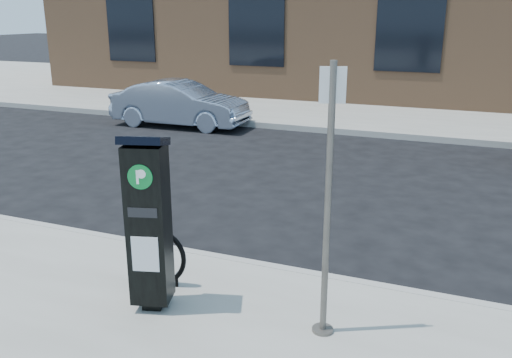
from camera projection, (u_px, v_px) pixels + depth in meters
The scene contains 8 objects.
ground at pixel (267, 275), 6.48m from camera, with size 120.00×120.00×0.00m, color black.
sidewalk_far at pixel (411, 100), 18.85m from camera, with size 60.00×12.00×0.15m, color gray.
curb_near at pixel (267, 270), 6.44m from camera, with size 60.00×0.12×0.16m, color #9E9B93.
curb_far at pixel (382, 135), 13.56m from camera, with size 60.00×0.12×0.16m, color #9E9B93.
parking_kiosk at pixel (149, 222), 5.23m from camera, with size 0.50×0.46×1.80m.
sign_pole at pixel (328, 207), 4.72m from camera, with size 0.21×0.20×2.50m.
bike_rack at pixel (156, 257), 5.85m from camera, with size 0.67×0.20×0.67m.
car_silver at pixel (180, 104), 14.79m from camera, with size 1.31×3.76×1.24m, color #92A1BA.
Camera 1 is at (2.07, -5.47, 3.02)m, focal length 38.00 mm.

